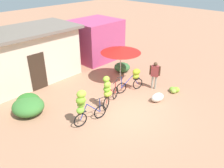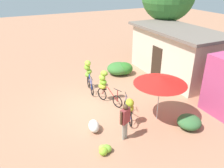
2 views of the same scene
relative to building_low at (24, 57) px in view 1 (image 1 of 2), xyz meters
The scene contains 13 objects.
ground_plane 6.56m from the building_low, 76.40° to the right, with size 60.00×60.00×0.00m, color #AA7557.
building_low is the anchor object (origin of this frame).
shop_pink 5.33m from the building_low, ahead, with size 3.20×2.80×2.71m, color #B54271.
hedge_bush_front_left 3.68m from the building_low, 117.59° to the right, with size 1.39×1.46×0.76m, color #3A7632.
hedge_bush_front_right 3.34m from the building_low, 117.34° to the right, with size 1.09×1.18×0.78m, color #307227.
hedge_bush_mid 5.84m from the building_low, 32.57° to the right, with size 0.98×1.00×0.56m, color #356937.
market_umbrella 5.39m from the building_low, 46.56° to the right, with size 2.23×2.23×2.10m.
bicycle_leftmost 5.60m from the building_low, 94.52° to the right, with size 1.60×0.45×1.67m.
bicycle_near_pile 5.50m from the building_low, 77.14° to the right, with size 1.63×0.73×1.63m.
bicycle_center_loaded 6.20m from the building_low, 56.83° to the right, with size 1.58×0.64×1.22m.
banana_pile_on_ground 8.41m from the building_low, 55.98° to the right, with size 0.61×0.63×0.29m.
produce_sack 7.60m from the building_low, 64.18° to the right, with size 0.70×0.44×0.44m, color silver.
person_vendor 7.25m from the building_low, 53.94° to the right, with size 0.35×0.53×1.54m.
Camera 1 is at (-6.77, -5.51, 5.93)m, focal length 36.44 mm.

